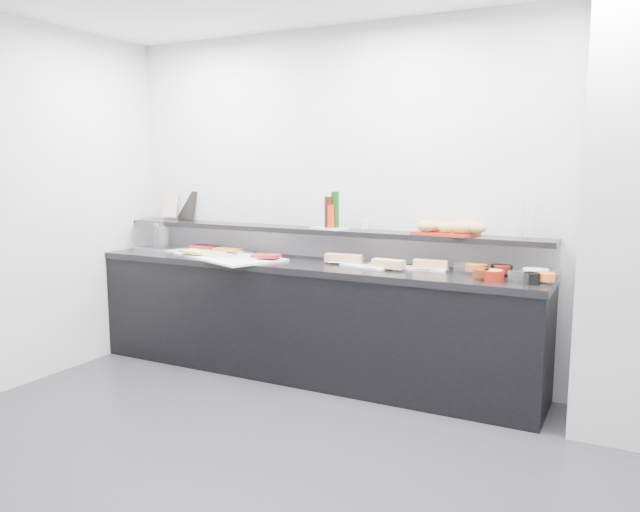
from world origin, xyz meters
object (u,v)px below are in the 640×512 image
at_px(cloche_base, 162,249).
at_px(condiment_tray, 330,228).
at_px(framed_print, 187,205).
at_px(carafe, 530,217).
at_px(bread_tray, 446,233).
at_px(sandwich_plate_mid, 366,266).

height_order(cloche_base, condiment_tray, condiment_tray).
bearing_deg(framed_print, carafe, 14.49).
distance_m(cloche_base, framed_print, 0.48).
height_order(cloche_base, bread_tray, bread_tray).
xyz_separation_m(framed_print, condiment_tray, (1.50, -0.13, -0.12)).
relative_size(bread_tray, carafe, 1.40).
relative_size(sandwich_plate_mid, carafe, 1.27).
relative_size(sandwich_plate_mid, bread_tray, 0.91).
height_order(framed_print, carafe, carafe).
relative_size(sandwich_plate_mid, condiment_tray, 1.41).
height_order(cloche_base, carafe, carafe).
distance_m(sandwich_plate_mid, framed_print, 1.94).
bearing_deg(bread_tray, carafe, 8.90).
bearing_deg(cloche_base, framed_print, 93.86).
xyz_separation_m(condiment_tray, bread_tray, (0.91, 0.04, 0.00)).
bearing_deg(bread_tray, cloche_base, -164.18).
xyz_separation_m(bread_tray, carafe, (0.57, -0.02, 0.14)).
xyz_separation_m(sandwich_plate_mid, framed_print, (-1.88, 0.28, 0.37)).
bearing_deg(framed_print, condiment_tray, 11.49).
distance_m(condiment_tray, carafe, 1.49).
height_order(sandwich_plate_mid, bread_tray, bread_tray).
distance_m(sandwich_plate_mid, condiment_tray, 0.48).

